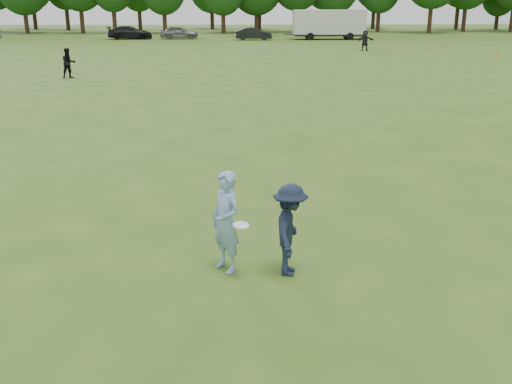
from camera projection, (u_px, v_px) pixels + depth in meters
ground at (228, 278)px, 9.97m from camera, size 200.00×200.00×0.00m
thrower at (226, 222)px, 10.03m from camera, size 0.72×0.76×1.75m
defender at (290, 230)px, 9.92m from camera, size 0.75×1.10×1.57m
player_far_a at (69, 63)px, 34.56m from camera, size 1.06×1.01×1.72m
player_far_d at (365, 40)px, 52.62m from camera, size 1.65×0.54×1.77m
car_d at (130, 33)px, 67.43m from camera, size 5.13×2.49×1.44m
car_e at (179, 32)px, 67.76m from camera, size 4.33×1.83×1.46m
car_f at (253, 34)px, 66.22m from camera, size 4.13×1.61×1.34m
field_cone at (496, 54)px, 48.26m from camera, size 0.28×0.28×0.30m
disc_in_play at (241, 225)px, 9.71m from camera, size 0.28×0.28×0.07m
cargo_trailer at (329, 23)px, 66.81m from camera, size 9.00×2.75×3.20m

